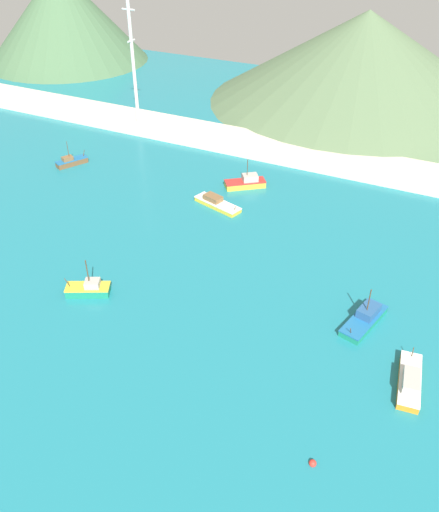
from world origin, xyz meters
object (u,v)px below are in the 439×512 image
object	(u,v)px
fishing_boat_2	(71,161)
buoy_0	(313,463)
fishing_boat_1	(410,381)
fishing_boat_9	(89,289)
fishing_boat_6	(365,318)
fishing_boat_10	(246,182)
fishing_boat_3	(217,203)
radio_tower	(133,57)

from	to	relation	value
fishing_boat_2	buoy_0	distance (m)	90.14
fishing_boat_1	fishing_boat_2	bearing A→B (deg)	158.01
fishing_boat_1	fishing_boat_9	world-z (taller)	fishing_boat_9
fishing_boat_6	fishing_boat_9	world-z (taller)	fishing_boat_9
fishing_boat_2	fishing_boat_10	xyz separation A→B (m)	(41.01, 8.11, 0.16)
fishing_boat_6	fishing_boat_10	xyz separation A→B (m)	(-33.56, 32.01, 0.11)
fishing_boat_1	fishing_boat_9	size ratio (longest dim) A/B	1.33
fishing_boat_2	fishing_boat_10	size ratio (longest dim) A/B	0.86
fishing_boat_3	fishing_boat_9	bearing A→B (deg)	-99.27
fishing_boat_6	fishing_boat_10	distance (m)	46.38
fishing_boat_9	fishing_boat_6	bearing A→B (deg)	17.12
fishing_boat_2	fishing_boat_9	size ratio (longest dim) A/B	1.02
fishing_boat_1	fishing_boat_10	bearing A→B (deg)	135.13
fishing_boat_1	radio_tower	world-z (taller)	radio_tower
fishing_boat_1	fishing_boat_2	world-z (taller)	fishing_boat_2
fishing_boat_2	radio_tower	distance (m)	32.35
fishing_boat_6	radio_tower	xyz separation A→B (m)	(-73.95, 51.22, 17.27)
fishing_boat_3	fishing_boat_2	bearing A→B (deg)	176.63
fishing_boat_6	buoy_0	distance (m)	25.98
fishing_boat_1	radio_tower	size ratio (longest dim) A/B	0.28
fishing_boat_1	fishing_boat_3	world-z (taller)	fishing_boat_1
fishing_boat_3	fishing_boat_10	size ratio (longest dim) A/B	1.24
fishing_boat_3	radio_tower	world-z (taller)	radio_tower
fishing_boat_10	radio_tower	distance (m)	47.90
fishing_boat_10	buoy_0	size ratio (longest dim) A/B	10.05
fishing_boat_10	buoy_0	distance (m)	67.26
fishing_boat_1	fishing_boat_3	size ratio (longest dim) A/B	0.90
radio_tower	fishing_boat_2	bearing A→B (deg)	-91.32
fishing_boat_2	fishing_boat_6	bearing A→B (deg)	-17.77
fishing_boat_9	fishing_boat_1	bearing A→B (deg)	3.64
fishing_boat_2	fishing_boat_6	world-z (taller)	fishing_boat_6
fishing_boat_3	fishing_boat_6	distance (m)	41.51
fishing_boat_6	fishing_boat_1	bearing A→B (deg)	-49.43
fishing_boat_2	buoy_0	xyz separation A→B (m)	(75.09, -49.87, -0.71)
fishing_boat_3	fishing_boat_10	bearing A→B (deg)	79.76
fishing_boat_2	buoy_0	bearing A→B (deg)	-33.59
fishing_boat_3	buoy_0	world-z (taller)	fishing_boat_3
fishing_boat_1	fishing_boat_2	distance (m)	89.21
fishing_boat_2	fishing_boat_9	xyz separation A→B (m)	(33.54, -36.54, 0.11)
fishing_boat_6	fishing_boat_10	world-z (taller)	fishing_boat_10
fishing_boat_6	fishing_boat_9	size ratio (longest dim) A/B	1.36
fishing_boat_6	buoy_0	world-z (taller)	fishing_boat_6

